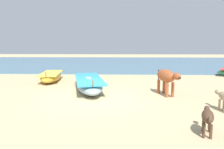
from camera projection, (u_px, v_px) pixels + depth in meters
name	position (u px, v px, depth m)	size (l,w,h in m)	color
ground	(94.00, 97.00, 8.28)	(80.00, 80.00, 0.00)	tan
sea_water	(111.00, 62.00, 24.58)	(60.00, 20.00, 0.08)	slate
fishing_boat_1	(51.00, 76.00, 11.97)	(1.43, 3.12, 0.70)	gold
fishing_boat_4	(89.00, 83.00, 9.66)	(2.08, 4.32, 0.76)	#8CA5B7
calf_near_dark	(208.00, 117.00, 4.78)	(0.47, 0.89, 0.59)	#4C3323
cow_second_adult_rust	(167.00, 77.00, 8.49)	(0.82, 1.62, 1.07)	#9E4C28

